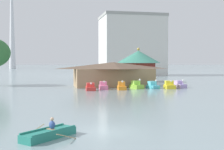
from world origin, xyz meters
The scene contains 13 objects.
ground_plane centered at (0.00, 0.00, 0.00)m, with size 2000.00×2000.00×0.00m, color gray.
rowboat_with_rower centered at (-3.84, -1.07, 0.27)m, with size 3.49×3.40×1.27m.
pedal_boat_red centered at (3.19, 30.95, 0.49)m, with size 1.72×3.04×1.39m.
pedal_boat_pink centered at (5.65, 32.40, 0.54)m, with size 1.56×3.07×1.57m.
pedal_boat_orange centered at (8.62, 31.10, 0.54)m, with size 1.69×3.08×1.64m.
pedal_boat_lime centered at (11.70, 32.61, 0.57)m, with size 2.17×3.01×1.81m.
pedal_boat_cyan centered at (14.69, 32.27, 0.52)m, with size 2.00×2.76×1.66m.
pedal_boat_yellow centered at (17.58, 31.47, 0.55)m, with size 1.99×2.81×1.56m.
pedal_boat_lavender centered at (19.97, 32.59, 0.54)m, with size 2.31×2.63×1.57m.
boathouse centered at (8.79, 38.78, 2.49)m, with size 16.17×8.89×4.77m.
green_roof_pavilion centered at (17.70, 51.10, 4.32)m, with size 10.76×10.76×8.31m.
background_building_block centered at (26.82, 89.82, 11.14)m, with size 22.54×16.96×22.23m.
distant_broadcast_tower centered at (-32.19, 244.38, 53.32)m, with size 8.00×8.00×130.82m.
Camera 1 is at (-3.90, -19.90, 4.58)m, focal length 48.93 mm.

